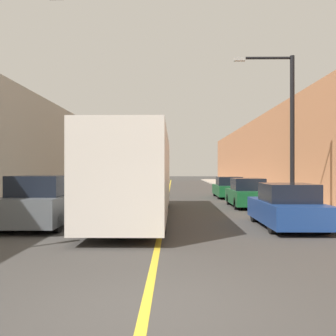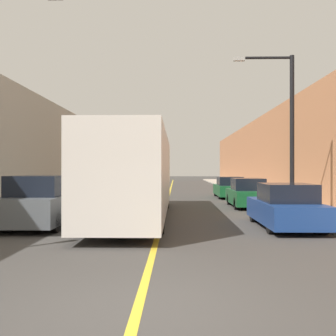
% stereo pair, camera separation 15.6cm
% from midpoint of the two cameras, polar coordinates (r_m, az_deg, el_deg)
% --- Properties ---
extents(ground_plane, '(200.00, 200.00, 0.00)m').
position_cam_midpoint_polar(ground_plane, '(6.13, -3.68, -19.79)').
color(ground_plane, '#3F3D3A').
extents(sidewalk_left, '(3.08, 72.00, 0.14)m').
position_cam_midpoint_polar(sidewalk_left, '(36.58, -10.65, -3.21)').
color(sidewalk_left, '#B2AA9E').
rests_on(sidewalk_left, ground).
extents(sidewalk_right, '(3.08, 72.00, 0.14)m').
position_cam_midpoint_polar(sidewalk_right, '(36.39, 11.51, -3.23)').
color(sidewalk_right, '#B2AA9E').
rests_on(sidewalk_right, ground).
extents(building_row_left, '(4.00, 72.00, 6.99)m').
position_cam_midpoint_polar(building_row_left, '(37.44, -15.96, 2.10)').
color(building_row_left, gray).
rests_on(building_row_left, ground).
extents(building_row_right, '(4.00, 72.00, 7.02)m').
position_cam_midpoint_polar(building_row_right, '(37.17, 16.90, 2.14)').
color(building_row_right, '#B2724C').
rests_on(building_row_right, ground).
extents(road_center_line, '(0.16, 72.00, 0.01)m').
position_cam_midpoint_polar(road_center_line, '(35.81, 0.40, -3.39)').
color(road_center_line, gold).
rests_on(road_center_line, ground).
extents(bus, '(2.56, 12.72, 3.44)m').
position_cam_midpoint_polar(bus, '(16.43, -4.34, -0.88)').
color(bus, silver).
rests_on(bus, ground).
extents(parked_suv_left, '(1.96, 4.44, 1.83)m').
position_cam_midpoint_polar(parked_suv_left, '(14.71, -17.47, -4.84)').
color(parked_suv_left, '#51565B').
rests_on(parked_suv_left, ground).
extents(car_right_near, '(1.87, 4.53, 1.54)m').
position_cam_midpoint_polar(car_right_near, '(14.42, 16.99, -5.55)').
color(car_right_near, navy).
rests_on(car_right_near, ground).
extents(car_right_mid, '(1.77, 4.33, 1.55)m').
position_cam_midpoint_polar(car_right_mid, '(21.52, 11.64, -3.74)').
color(car_right_mid, '#145128').
rests_on(car_right_mid, ground).
extents(car_right_far, '(1.86, 4.66, 1.49)m').
position_cam_midpoint_polar(car_right_far, '(28.30, 9.06, -2.91)').
color(car_right_far, '#145128').
rests_on(car_right_far, ground).
extents(street_lamp_right, '(2.71, 0.24, 7.00)m').
position_cam_midpoint_polar(street_lamp_right, '(18.50, 17.02, 6.48)').
color(street_lamp_right, black).
rests_on(street_lamp_right, sidewalk_right).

